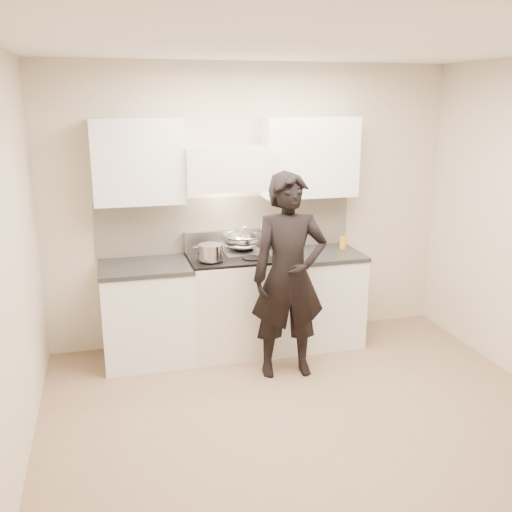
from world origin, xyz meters
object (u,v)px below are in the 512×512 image
Objects in this scene: stove at (230,303)px; utensil_crock at (272,240)px; counter_right at (312,297)px; wok at (242,240)px; person at (289,276)px.

utensil_crock is (0.48, 0.25, 0.53)m from stove.
wok is at bearing 167.82° from counter_right.
utensil_crock reaches higher than counter_right.
counter_right is 3.27× the size of utensil_crock.
person is at bearing -72.54° from wok.
counter_right is 2.07× the size of wok.
wok is at bearing 112.61° from person.
wok is 0.25× the size of person.
stove is 0.83m from person.
utensil_crock is (-0.35, 0.24, 0.55)m from counter_right.
utensil_crock is (0.32, 0.10, -0.05)m from wok.
wok reaches higher than stove.
stove is at bearing -137.99° from wok.
counter_right is 0.51× the size of person.
stove is at bearing -180.00° from counter_right.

